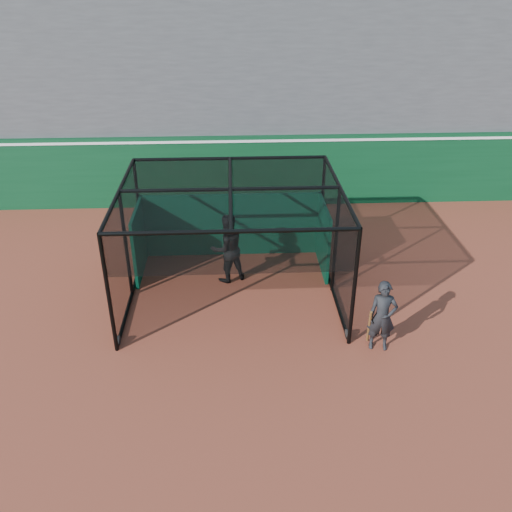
{
  "coord_description": "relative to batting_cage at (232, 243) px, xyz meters",
  "views": [
    {
      "loc": [
        -0.48,
        -9.5,
        7.76
      ],
      "look_at": [
        0.06,
        2.0,
        1.4
      ],
      "focal_mm": 38.0,
      "sensor_mm": 36.0,
      "label": 1
    }
  ],
  "objects": [
    {
      "name": "grandstand",
      "position": [
        0.52,
        9.68,
        3.02
      ],
      "size": [
        50.0,
        7.85,
        8.95
      ],
      "color": "#4C4C4F",
      "rests_on": "ground"
    },
    {
      "name": "batting_cage",
      "position": [
        0.0,
        0.0,
        0.0
      ],
      "size": [
        5.37,
        4.63,
        2.92
      ],
      "color": "black",
      "rests_on": "ground"
    },
    {
      "name": "on_deck_player",
      "position": [
        3.27,
        -2.47,
        -0.61
      ],
      "size": [
        0.67,
        0.49,
        1.7
      ],
      "color": "black",
      "rests_on": "ground"
    },
    {
      "name": "outfield_wall",
      "position": [
        0.52,
        5.91,
        -0.17
      ],
      "size": [
        50.0,
        0.5,
        2.5
      ],
      "color": "#0A3C1E",
      "rests_on": "ground"
    },
    {
      "name": "ground",
      "position": [
        0.52,
        -2.59,
        -1.45
      ],
      "size": [
        120.0,
        120.0,
        0.0
      ],
      "primitive_type": "plane",
      "color": "brown",
      "rests_on": "ground"
    },
    {
      "name": "batter",
      "position": [
        -0.12,
        0.67,
        -0.49
      ],
      "size": [
        1.15,
        1.04,
        1.93
      ],
      "primitive_type": "imported",
      "rotation": [
        0.0,
        0.0,
        3.55
      ],
      "color": "black",
      "rests_on": "ground"
    }
  ]
}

